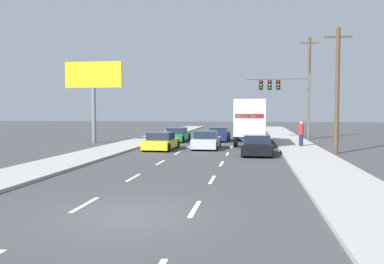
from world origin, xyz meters
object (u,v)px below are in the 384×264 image
box_truck (251,119)px  car_black (257,146)px  utility_pole_far (309,87)px  roadside_billboard (93,83)px  car_navy (219,135)px  car_yellow (161,142)px  car_silver (206,141)px  traffic_signal_mast (280,90)px  pedestrian_near_corner (301,134)px  utility_pole_mid (337,89)px  car_green (178,135)px

box_truck → car_black: box_truck is taller
utility_pole_far → roadside_billboard: bearing=-156.9°
car_navy → roadside_billboard: size_ratio=0.59×
car_yellow → utility_pole_far: (12.33, 13.52, 4.74)m
utility_pole_far → box_truck: bearing=-124.7°
car_silver → traffic_signal_mast: traffic_signal_mast is taller
car_silver → car_black: car_silver is taller
pedestrian_near_corner → traffic_signal_mast: bearing=96.4°
car_yellow → utility_pole_mid: bearing=-4.0°
utility_pole_mid → roadside_billboard: bearing=163.0°
car_yellow → utility_pole_far: 18.90m
roadside_billboard → car_silver: bearing=-20.8°
car_green → car_navy: bearing=16.7°
car_navy → car_black: car_black is taller
car_silver → car_yellow: bearing=-160.9°
pedestrian_near_corner → car_yellow: bearing=-163.2°
car_navy → car_silver: (-0.30, -7.82, 0.03)m
traffic_signal_mast → car_green: bearing=-154.0°
roadside_billboard → utility_pole_far: bearing=23.1°
car_green → utility_pole_far: bearing=24.4°
car_yellow → box_truck: bearing=38.1°
car_black → roadside_billboard: roadside_billboard is taller
roadside_billboard → car_black: bearing=-27.5°
car_silver → utility_pole_mid: 9.93m
car_silver → utility_pole_mid: size_ratio=0.49×
car_yellow → car_black: bearing=-18.5°
car_navy → car_black: 11.78m
car_silver → car_navy: bearing=87.8°
utility_pole_mid → utility_pole_far: utility_pole_far is taller
car_yellow → traffic_signal_mast: (9.35, 12.49, 4.43)m
car_black → pedestrian_near_corner: bearing=57.9°
car_green → pedestrian_near_corner: size_ratio=2.29×
car_green → traffic_signal_mast: 11.58m
roadside_billboard → car_navy: bearing=19.3°
car_black → car_yellow: bearing=161.5°
car_black → pedestrian_near_corner: size_ratio=2.42×
car_yellow → box_truck: (6.51, 5.10, 1.57)m
car_yellow → roadside_billboard: 10.14m
utility_pole_mid → utility_pole_far: size_ratio=0.81×
car_yellow → car_navy: (3.53, 8.94, 0.01)m
car_yellow → roadside_billboard: (-7.35, 5.14, 4.73)m
car_silver → roadside_billboard: (-10.57, 4.02, 4.70)m
car_green → utility_pole_far: size_ratio=0.42×
car_black → car_navy: bearing=107.0°
traffic_signal_mast → utility_pole_far: utility_pole_far is taller
car_green → pedestrian_near_corner: bearing=-23.6°
utility_pole_mid → roadside_billboard: 20.49m
roadside_billboard → pedestrian_near_corner: roadside_billboard is taller
car_navy → utility_pole_mid: utility_pole_mid is taller
utility_pole_far → pedestrian_near_corner: 11.38m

